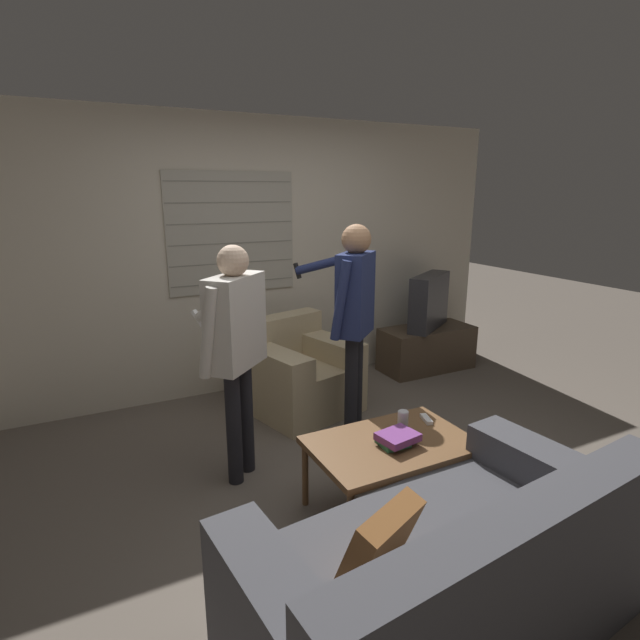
% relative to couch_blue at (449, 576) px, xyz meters
% --- Properties ---
extents(ground_plane, '(16.00, 16.00, 0.00)m').
position_rel_couch_blue_xyz_m(ground_plane, '(0.34, 1.12, -0.30)').
color(ground_plane, '#665B51').
extents(wall_back, '(5.20, 0.08, 2.55)m').
position_rel_couch_blue_xyz_m(wall_back, '(0.33, 3.15, 0.98)').
color(wall_back, beige).
rests_on(wall_back, ground_plane).
extents(couch_blue, '(1.89, 1.10, 0.80)m').
position_rel_couch_blue_xyz_m(couch_blue, '(0.00, 0.00, 0.00)').
color(couch_blue, '#424247').
rests_on(couch_blue, ground_plane).
extents(armchair_beige, '(1.01, 0.99, 0.80)m').
position_rel_couch_blue_xyz_m(armchair_beige, '(0.40, 2.44, 0.02)').
color(armchair_beige, '#C6B289').
rests_on(armchair_beige, ground_plane).
extents(coffee_table, '(0.95, 0.63, 0.45)m').
position_rel_couch_blue_xyz_m(coffee_table, '(0.28, 0.85, 0.11)').
color(coffee_table, brown).
rests_on(coffee_table, ground_plane).
extents(tv_stand, '(1.01, 0.46, 0.46)m').
position_rel_couch_blue_xyz_m(tv_stand, '(2.05, 2.73, -0.07)').
color(tv_stand, '#4C3D2D').
rests_on(tv_stand, ground_plane).
extents(tv, '(0.71, 0.55, 0.57)m').
position_rel_couch_blue_xyz_m(tv, '(2.05, 2.73, 0.45)').
color(tv, '#2D2D33').
rests_on(tv, tv_stand).
extents(person_left_standing, '(0.52, 0.77, 1.57)m').
position_rel_couch_blue_xyz_m(person_left_standing, '(-0.41, 1.62, 0.69)').
color(person_left_standing, black).
rests_on(person_left_standing, ground_plane).
extents(person_right_standing, '(0.47, 0.79, 1.65)m').
position_rel_couch_blue_xyz_m(person_right_standing, '(0.58, 1.82, 0.75)').
color(person_right_standing, black).
rests_on(person_right_standing, ground_plane).
extents(book_stack, '(0.24, 0.21, 0.07)m').
position_rel_couch_blue_xyz_m(book_stack, '(0.29, 0.80, 0.19)').
color(book_stack, '#33754C').
rests_on(book_stack, coffee_table).
extents(soda_can, '(0.07, 0.07, 0.13)m').
position_rel_couch_blue_xyz_m(soda_can, '(0.43, 0.94, 0.22)').
color(soda_can, silver).
rests_on(soda_can, coffee_table).
extents(spare_remote, '(0.08, 0.14, 0.02)m').
position_rel_couch_blue_xyz_m(spare_remote, '(0.64, 0.97, 0.17)').
color(spare_remote, white).
rests_on(spare_remote, coffee_table).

